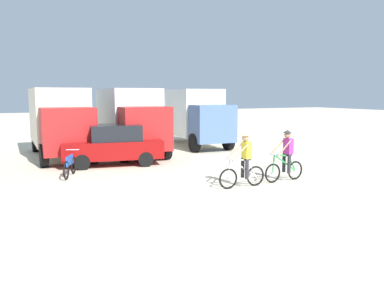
{
  "coord_description": "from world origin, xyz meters",
  "views": [
    {
      "loc": [
        -6.12,
        -10.0,
        3.07
      ],
      "look_at": [
        0.48,
        3.81,
        1.1
      ],
      "focal_mm": 36.34,
      "sensor_mm": 36.0,
      "label": 1
    }
  ],
  "objects_px": {
    "box_truck_white_box": "(192,114)",
    "box_truck_cream_rv": "(60,119)",
    "cyclist_orange_shirt": "(244,162)",
    "cyclist_cowboy_hat": "(286,158)",
    "box_truck_avon_van": "(130,117)",
    "bicycle_spare": "(70,166)",
    "sedan_parked": "(114,145)"
  },
  "relations": [
    {
      "from": "box_truck_white_box",
      "to": "box_truck_cream_rv",
      "type": "bearing_deg",
      "value": -172.06
    },
    {
      "from": "box_truck_cream_rv",
      "to": "cyclist_orange_shirt",
      "type": "height_order",
      "value": "box_truck_cream_rv"
    },
    {
      "from": "box_truck_white_box",
      "to": "cyclist_orange_shirt",
      "type": "height_order",
      "value": "box_truck_white_box"
    },
    {
      "from": "cyclist_orange_shirt",
      "to": "cyclist_cowboy_hat",
      "type": "xyz_separation_m",
      "value": [
        1.85,
        0.15,
        0.0
      ]
    },
    {
      "from": "box_truck_white_box",
      "to": "cyclist_cowboy_hat",
      "type": "xyz_separation_m",
      "value": [
        -1.23,
        -10.3,
        -1.03
      ]
    },
    {
      "from": "box_truck_white_box",
      "to": "cyclist_orange_shirt",
      "type": "relative_size",
      "value": 3.75
    },
    {
      "from": "cyclist_orange_shirt",
      "to": "cyclist_cowboy_hat",
      "type": "distance_m",
      "value": 1.86
    },
    {
      "from": "box_truck_cream_rv",
      "to": "cyclist_orange_shirt",
      "type": "relative_size",
      "value": 3.71
    },
    {
      "from": "box_truck_cream_rv",
      "to": "box_truck_white_box",
      "type": "height_order",
      "value": "same"
    },
    {
      "from": "box_truck_avon_van",
      "to": "bicycle_spare",
      "type": "relative_size",
      "value": 4.22
    },
    {
      "from": "box_truck_cream_rv",
      "to": "box_truck_avon_van",
      "type": "height_order",
      "value": "same"
    },
    {
      "from": "bicycle_spare",
      "to": "sedan_parked",
      "type": "bearing_deg",
      "value": 38.66
    },
    {
      "from": "box_truck_white_box",
      "to": "bicycle_spare",
      "type": "xyz_separation_m",
      "value": [
        -8.03,
        -6.23,
        -1.48
      ]
    },
    {
      "from": "box_truck_white_box",
      "to": "sedan_parked",
      "type": "bearing_deg",
      "value": -142.48
    },
    {
      "from": "box_truck_cream_rv",
      "to": "sedan_parked",
      "type": "bearing_deg",
      "value": -63.0
    },
    {
      "from": "cyclist_cowboy_hat",
      "to": "bicycle_spare",
      "type": "distance_m",
      "value": 7.93
    },
    {
      "from": "box_truck_avon_van",
      "to": "cyclist_orange_shirt",
      "type": "relative_size",
      "value": 3.76
    },
    {
      "from": "box_truck_cream_rv",
      "to": "cyclist_cowboy_hat",
      "type": "xyz_separation_m",
      "value": [
        6.48,
        -9.22,
        -1.03
      ]
    },
    {
      "from": "box_truck_avon_van",
      "to": "cyclist_orange_shirt",
      "type": "distance_m",
      "value": 9.21
    },
    {
      "from": "sedan_parked",
      "to": "cyclist_cowboy_hat",
      "type": "xyz_separation_m",
      "value": [
        4.71,
        -5.74,
        -0.04
      ]
    },
    {
      "from": "box_truck_white_box",
      "to": "cyclist_cowboy_hat",
      "type": "bearing_deg",
      "value": -96.83
    },
    {
      "from": "box_truck_cream_rv",
      "to": "sedan_parked",
      "type": "distance_m",
      "value": 4.04
    },
    {
      "from": "sedan_parked",
      "to": "cyclist_orange_shirt",
      "type": "bearing_deg",
      "value": -64.13
    },
    {
      "from": "box_truck_avon_van",
      "to": "sedan_parked",
      "type": "bearing_deg",
      "value": -118.07
    },
    {
      "from": "box_truck_avon_van",
      "to": "cyclist_cowboy_hat",
      "type": "bearing_deg",
      "value": -71.4
    },
    {
      "from": "sedan_parked",
      "to": "bicycle_spare",
      "type": "height_order",
      "value": "sedan_parked"
    },
    {
      "from": "box_truck_cream_rv",
      "to": "box_truck_white_box",
      "type": "xyz_separation_m",
      "value": [
        7.72,
        1.08,
        0.0
      ]
    },
    {
      "from": "box_truck_avon_van",
      "to": "cyclist_orange_shirt",
      "type": "height_order",
      "value": "box_truck_avon_van"
    },
    {
      "from": "box_truck_cream_rv",
      "to": "cyclist_orange_shirt",
      "type": "bearing_deg",
      "value": -63.7
    },
    {
      "from": "sedan_parked",
      "to": "box_truck_cream_rv",
      "type": "bearing_deg",
      "value": 117.0
    },
    {
      "from": "sedan_parked",
      "to": "cyclist_orange_shirt",
      "type": "height_order",
      "value": "cyclist_orange_shirt"
    },
    {
      "from": "box_truck_white_box",
      "to": "cyclist_cowboy_hat",
      "type": "distance_m",
      "value": 10.42
    }
  ]
}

